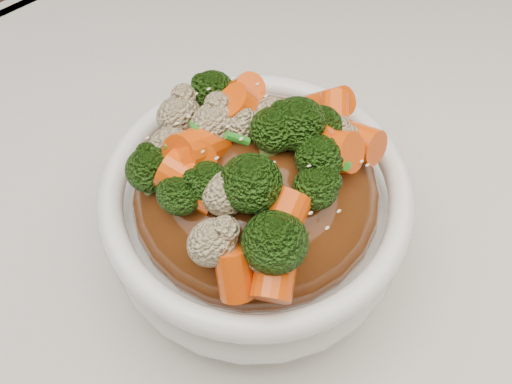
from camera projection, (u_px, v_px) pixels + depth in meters
tablecloth at (319, 274)px, 0.45m from camera, size 1.20×0.80×0.04m
bowl at (256, 217)px, 0.40m from camera, size 0.20×0.20×0.08m
sauce_base at (256, 194)px, 0.38m from camera, size 0.16×0.16×0.09m
carrots at (256, 138)px, 0.33m from camera, size 0.16×0.16×0.05m
broccoli at (256, 139)px, 0.34m from camera, size 0.16×0.16×0.04m
cauliflower at (256, 141)px, 0.34m from camera, size 0.16×0.16×0.03m
scallions at (256, 137)px, 0.33m from camera, size 0.12×0.12×0.02m
sesame_seeds at (256, 137)px, 0.33m from camera, size 0.14×0.14×0.01m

